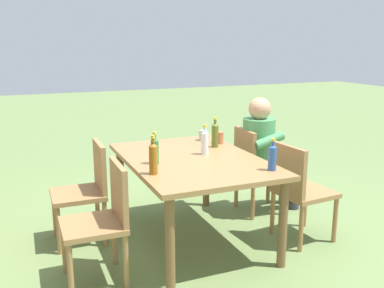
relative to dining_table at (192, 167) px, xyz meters
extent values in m
plane|color=#6B844C|center=(0.00, 0.00, -0.67)|extent=(24.00, 24.00, 0.00)
cube|color=#A37547|center=(0.00, 0.00, 0.06)|extent=(1.57, 1.08, 0.04)
cylinder|color=brown|center=(-0.71, -0.46, -0.31)|extent=(0.07, 0.07, 0.71)
cylinder|color=brown|center=(0.71, -0.46, -0.31)|extent=(0.07, 0.07, 0.71)
cylinder|color=brown|center=(-0.71, 0.46, -0.31)|extent=(0.07, 0.07, 0.71)
cylinder|color=brown|center=(0.71, 0.46, -0.31)|extent=(0.07, 0.07, 0.71)
cube|color=#A37547|center=(0.35, -0.92, -0.24)|extent=(0.47, 0.47, 0.04)
cube|color=#A37547|center=(0.37, -0.72, -0.01)|extent=(0.42, 0.06, 0.42)
cylinder|color=#A37547|center=(0.15, -1.10, -0.46)|extent=(0.04, 0.04, 0.41)
cylinder|color=#A37547|center=(0.53, -1.12, -0.46)|extent=(0.04, 0.04, 0.41)
cylinder|color=#A37547|center=(0.18, -0.72, -0.46)|extent=(0.04, 0.04, 0.41)
cylinder|color=#A37547|center=(0.55, -0.74, -0.46)|extent=(0.04, 0.04, 0.41)
cube|color=#A37547|center=(-0.35, 0.92, -0.24)|extent=(0.45, 0.45, 0.04)
cube|color=#A37547|center=(-0.36, 0.72, -0.01)|extent=(0.42, 0.05, 0.42)
cylinder|color=#A37547|center=(-0.16, 1.10, -0.46)|extent=(0.04, 0.04, 0.41)
cylinder|color=#A37547|center=(-0.54, 1.11, -0.46)|extent=(0.04, 0.04, 0.41)
cylinder|color=#A37547|center=(-0.17, 0.72, -0.46)|extent=(0.04, 0.04, 0.41)
cylinder|color=#A37547|center=(-0.55, 0.73, -0.46)|extent=(0.04, 0.04, 0.41)
cube|color=#A37547|center=(-0.35, -0.92, -0.24)|extent=(0.48, 0.48, 0.04)
cube|color=#A37547|center=(-0.37, -0.72, -0.01)|extent=(0.42, 0.08, 0.42)
cylinder|color=#A37547|center=(-0.53, -1.12, -0.46)|extent=(0.04, 0.04, 0.41)
cylinder|color=#A37547|center=(-0.15, -1.09, -0.46)|extent=(0.04, 0.04, 0.41)
cylinder|color=#A37547|center=(-0.56, -0.74, -0.46)|extent=(0.04, 0.04, 0.41)
cylinder|color=#A37547|center=(-0.18, -0.71, -0.46)|extent=(0.04, 0.04, 0.41)
cube|color=#A37547|center=(0.35, 0.92, -0.24)|extent=(0.45, 0.45, 0.04)
cube|color=#A37547|center=(0.35, 0.72, -0.01)|extent=(0.42, 0.05, 0.42)
cylinder|color=#A37547|center=(0.55, 1.10, -0.46)|extent=(0.04, 0.04, 0.41)
cylinder|color=#A37547|center=(0.17, 1.11, -0.46)|extent=(0.04, 0.04, 0.41)
cylinder|color=#A37547|center=(0.54, 0.72, -0.46)|extent=(0.04, 0.04, 0.41)
cylinder|color=#A37547|center=(0.16, 0.73, -0.46)|extent=(0.04, 0.04, 0.41)
cylinder|color=#4C935B|center=(0.35, -0.87, 0.04)|extent=(0.32, 0.32, 0.52)
sphere|color=tan|center=(0.35, -0.87, 0.40)|extent=(0.22, 0.22, 0.22)
cylinder|color=#383847|center=(0.26, -1.07, -0.22)|extent=(0.14, 0.40, 0.14)
cylinder|color=#383847|center=(0.26, -1.27, -0.44)|extent=(0.11, 0.11, 0.45)
cylinder|color=#4C935B|center=(0.16, -0.87, 0.12)|extent=(0.09, 0.31, 0.16)
cylinder|color=#383847|center=(0.44, -1.07, -0.22)|extent=(0.14, 0.40, 0.14)
cylinder|color=#383847|center=(0.44, -1.27, -0.44)|extent=(0.11, 0.11, 0.45)
cylinder|color=#4C935B|center=(0.54, -0.87, 0.12)|extent=(0.09, 0.31, 0.16)
cylinder|color=#566623|center=(0.27, -0.35, 0.19)|extent=(0.06, 0.06, 0.20)
cone|color=#566623|center=(0.27, -0.35, 0.30)|extent=(0.06, 0.06, 0.03)
cylinder|color=#566623|center=(0.27, -0.35, 0.33)|extent=(0.03, 0.03, 0.03)
cylinder|color=yellow|center=(0.27, -0.35, 0.36)|extent=(0.03, 0.03, 0.02)
cylinder|color=#996019|center=(-0.32, 0.44, 0.19)|extent=(0.06, 0.06, 0.21)
cone|color=#996019|center=(-0.32, 0.44, 0.31)|extent=(0.06, 0.06, 0.03)
cylinder|color=#996019|center=(-0.32, 0.44, 0.34)|extent=(0.03, 0.03, 0.03)
cylinder|color=yellow|center=(-0.32, 0.44, 0.37)|extent=(0.03, 0.03, 0.02)
cylinder|color=#2D56A3|center=(-0.57, -0.42, 0.17)|extent=(0.06, 0.06, 0.18)
cone|color=#2D56A3|center=(-0.57, -0.42, 0.28)|extent=(0.06, 0.06, 0.03)
cylinder|color=#2D56A3|center=(-0.57, -0.42, 0.30)|extent=(0.03, 0.03, 0.03)
cylinder|color=yellow|center=(-0.57, -0.42, 0.32)|extent=(0.03, 0.03, 0.02)
cylinder|color=#287A38|center=(-0.05, 0.35, 0.18)|extent=(0.06, 0.06, 0.19)
cone|color=#287A38|center=(-0.05, 0.35, 0.29)|extent=(0.06, 0.06, 0.03)
cylinder|color=#287A38|center=(-0.05, 0.35, 0.31)|extent=(0.03, 0.03, 0.03)
cylinder|color=yellow|center=(-0.05, 0.35, 0.34)|extent=(0.03, 0.03, 0.02)
cylinder|color=white|center=(0.06, -0.15, 0.18)|extent=(0.06, 0.06, 0.19)
cone|color=white|center=(0.06, -0.15, 0.29)|extent=(0.06, 0.06, 0.03)
cylinder|color=white|center=(0.06, -0.15, 0.31)|extent=(0.03, 0.03, 0.03)
cylinder|color=yellow|center=(0.06, -0.15, 0.34)|extent=(0.03, 0.03, 0.02)
cylinder|color=#B2B7BC|center=(0.57, -0.36, 0.13)|extent=(0.08, 0.08, 0.10)
cylinder|color=#BC6B47|center=(0.39, -0.45, 0.14)|extent=(0.08, 0.08, 0.11)
cube|color=#47663D|center=(1.35, -0.44, -0.45)|extent=(0.30, 0.17, 0.44)
cube|color=#395130|center=(1.35, -0.55, -0.53)|extent=(0.21, 0.06, 0.19)
camera|label=1|loc=(-3.30, 1.38, 1.05)|focal=40.80mm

